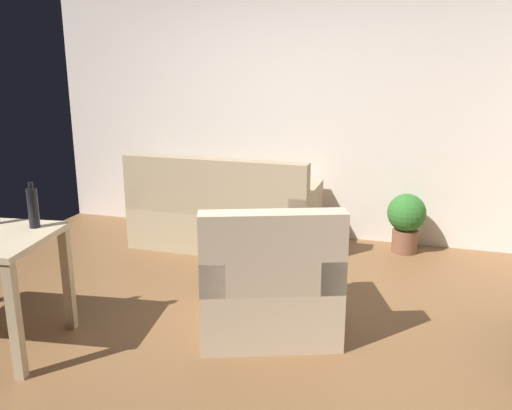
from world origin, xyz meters
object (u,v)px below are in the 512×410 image
at_px(armchair, 268,286).
at_px(potted_plant, 406,219).
at_px(bottle_dark, 33,207).
at_px(couch, 225,215).

bearing_deg(armchair, potted_plant, -134.58).
distance_m(potted_plant, bottle_dark, 3.31).
height_order(armchair, bottle_dark, bottle_dark).
bearing_deg(potted_plant, couch, -169.64).
xyz_separation_m(armchair, bottle_dark, (-1.41, -0.51, 0.57)).
xyz_separation_m(couch, potted_plant, (1.71, 0.31, 0.02)).
bearing_deg(bottle_dark, armchair, 19.91).
bearing_deg(armchair, couch, -80.67).
distance_m(couch, bottle_dark, 2.20).
height_order(couch, potted_plant, couch).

